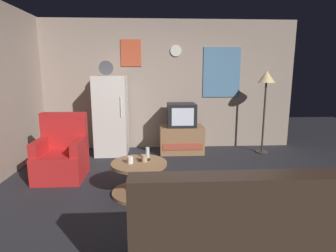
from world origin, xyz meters
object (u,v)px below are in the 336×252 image
object	(u,v)px
remote_control	(144,160)
fridge	(111,115)
wine_glass	(147,153)
coffee_table	(139,178)
armchair	(62,156)
tv_stand	(181,139)
crt_tv	(181,115)
mug_ceramic_white	(130,160)
mug_ceramic_tan	(144,158)
couch	(242,238)
standing_lamp	(266,83)

from	to	relation	value
remote_control	fridge	bearing A→B (deg)	90.98
wine_glass	coffee_table	bearing A→B (deg)	-123.07
armchair	tv_stand	bearing A→B (deg)	32.02
tv_stand	fridge	bearing A→B (deg)	-179.83
crt_tv	mug_ceramic_white	bearing A→B (deg)	-113.92
crt_tv	mug_ceramic_tan	distance (m)	1.98
tv_stand	wine_glass	xyz separation A→B (m)	(-0.63, -1.71, 0.24)
coffee_table	remote_control	bearing A→B (deg)	42.03
remote_control	armchair	xyz separation A→B (m)	(-1.26, 0.61, -0.11)
mug_ceramic_white	coffee_table	bearing A→B (deg)	15.82
armchair	couch	bearing A→B (deg)	-46.81
tv_stand	wine_glass	distance (m)	1.84
crt_tv	coffee_table	world-z (taller)	crt_tv
couch	tv_stand	bearing A→B (deg)	92.08
wine_glass	mug_ceramic_tan	xyz separation A→B (m)	(-0.04, -0.14, -0.03)
coffee_table	mug_ceramic_tan	bearing A→B (deg)	21.70
fridge	tv_stand	bearing A→B (deg)	0.17
mug_ceramic_tan	crt_tv	bearing A→B (deg)	70.13
mug_ceramic_white	mug_ceramic_tan	distance (m)	0.19
mug_ceramic_tan	remote_control	size ratio (longest dim) A/B	0.60
standing_lamp	armchair	distance (m)	3.83
mug_ceramic_tan	armchair	size ratio (longest dim) A/B	0.09
crt_tv	mug_ceramic_tan	world-z (taller)	crt_tv
crt_tv	coffee_table	size ratio (longest dim) A/B	0.75
mug_ceramic_tan	armchair	distance (m)	1.42
mug_ceramic_white	mug_ceramic_tan	bearing A→B (deg)	18.13
standing_lamp	mug_ceramic_tan	size ratio (longest dim) A/B	17.67
mug_ceramic_tan	remote_control	bearing A→B (deg)	91.17
crt_tv	mug_ceramic_white	world-z (taller)	crt_tv
coffee_table	armchair	distance (m)	1.37
mug_ceramic_white	armchair	distance (m)	1.29
coffee_table	couch	world-z (taller)	couch
mug_ceramic_tan	armchair	bearing A→B (deg)	153.00
tv_stand	crt_tv	distance (m)	0.49
mug_ceramic_white	remote_control	size ratio (longest dim) A/B	0.60
tv_stand	coffee_table	distance (m)	2.02
mug_ceramic_white	couch	distance (m)	1.79
tv_stand	mug_ceramic_white	distance (m)	2.10
remote_control	wine_glass	bearing A→B (deg)	49.61
standing_lamp	mug_ceramic_white	distance (m)	3.17
tv_stand	mug_ceramic_tan	size ratio (longest dim) A/B	9.33
crt_tv	mug_ceramic_white	distance (m)	2.10
crt_tv	standing_lamp	size ratio (longest dim) A/B	0.34
wine_glass	mug_ceramic_tan	size ratio (longest dim) A/B	1.67
tv_stand	armchair	distance (m)	2.28
coffee_table	wine_glass	xyz separation A→B (m)	(0.11, 0.16, 0.29)
crt_tv	coffee_table	xyz separation A→B (m)	(-0.74, -1.88, -0.53)
remote_control	couch	distance (m)	1.78
crt_tv	armchair	world-z (taller)	crt_tv
mug_ceramic_tan	mug_ceramic_white	bearing A→B (deg)	-161.87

